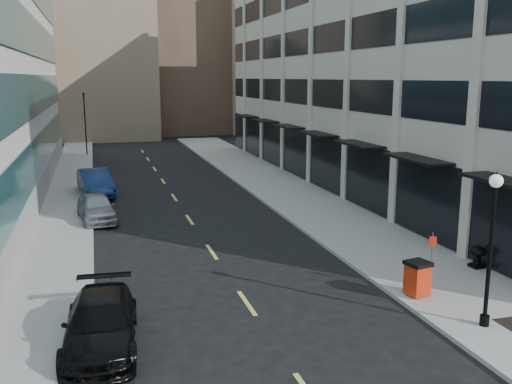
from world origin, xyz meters
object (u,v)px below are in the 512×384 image
traffic_signal (84,97)px  car_black_pickup (101,324)px  car_silver_sedan (96,208)px  car_blue_sedan (95,183)px  sign_post (432,253)px  trash_bin (417,277)px  urn_planter (477,254)px  lamppost (492,236)px

traffic_signal → car_black_pickup: size_ratio=1.42×
traffic_signal → car_silver_sedan: traffic_signal is taller
car_silver_sedan → car_blue_sedan: car_blue_sedan is taller
car_blue_sedan → sign_post: size_ratio=2.42×
traffic_signal → trash_bin: size_ratio=5.70×
trash_bin → urn_planter: 4.35m
car_silver_sedan → urn_planter: 18.95m
traffic_signal → lamppost: (11.90, -44.00, -2.77)m
car_black_pickup → sign_post: 11.27m
car_silver_sedan → car_blue_sedan: bearing=83.1°
car_blue_sedan → sign_post: bearing=-69.9°
car_black_pickup → car_silver_sedan: 15.00m
traffic_signal → urn_planter: traffic_signal is taller
car_black_pickup → trash_bin: bearing=8.0°
traffic_signal → sign_post: bearing=-73.8°
car_silver_sedan → sign_post: (11.20, -14.05, 0.79)m
car_blue_sedan → sign_post: 23.85m
car_blue_sedan → trash_bin: bearing=-71.6°
sign_post → traffic_signal: bearing=126.2°
car_black_pickup → trash_bin: car_black_pickup is taller
sign_post → urn_planter: size_ratio=2.39×
car_silver_sedan → car_blue_sedan: (0.00, 7.00, 0.10)m
car_silver_sedan → urn_planter: car_silver_sedan is taller
car_blue_sedan → lamppost: bearing=-72.9°
lamppost → urn_planter: bearing=55.6°
car_blue_sedan → sign_post: (11.20, -21.05, 0.69)m
trash_bin → sign_post: (0.68, 0.25, 0.73)m
lamppost → urn_planter: 6.10m
traffic_signal → lamppost: traffic_signal is taller
car_silver_sedan → car_black_pickup: bearing=-96.9°
traffic_signal → urn_planter: (15.10, -39.32, -5.03)m
car_silver_sedan → lamppost: 20.48m
trash_bin → urn_planter: trash_bin is taller
car_blue_sedan → urn_planter: size_ratio=5.80×
car_black_pickup → car_blue_sedan: 22.00m
car_silver_sedan → lamppost: size_ratio=0.93×
lamppost → car_silver_sedan: bearing=123.4°
traffic_signal → urn_planter: size_ratio=7.85×
traffic_signal → sign_post: size_ratio=3.28×
traffic_signal → trash_bin: traffic_signal is taller
sign_post → car_blue_sedan: bearing=138.0°
car_black_pickup → trash_bin: 10.55m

